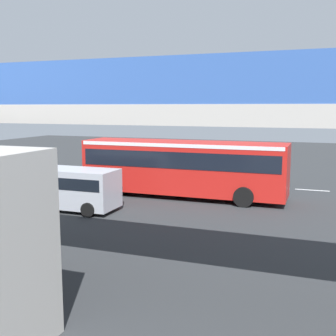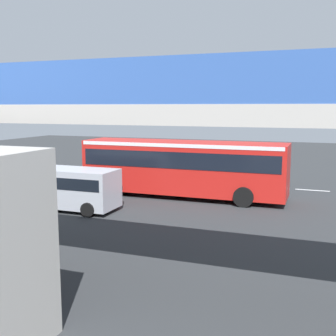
# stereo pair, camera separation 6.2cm
# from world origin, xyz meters

# --- Properties ---
(ground) EXTENTS (80.00, 80.00, 0.00)m
(ground) POSITION_xyz_m (0.00, 0.00, 0.00)
(ground) COLOR #2D3033
(city_bus) EXTENTS (11.54, 2.85, 3.15)m
(city_bus) POSITION_xyz_m (0.89, 1.13, 1.88)
(city_bus) COLOR red
(city_bus) RESTS_ON ground
(parked_van) EXTENTS (4.80, 2.17, 2.05)m
(parked_van) POSITION_xyz_m (5.21, 5.89, 1.18)
(parked_van) COLOR #B7BCC6
(parked_van) RESTS_ON ground
(bicycle_blue) EXTENTS (1.77, 0.44, 0.96)m
(bicycle_blue) POSITION_xyz_m (9.47, 3.63, 0.37)
(bicycle_blue) COLOR black
(bicycle_blue) RESTS_ON ground
(bicycle_black) EXTENTS (1.77, 0.44, 0.96)m
(bicycle_black) POSITION_xyz_m (9.17, 4.87, 0.37)
(bicycle_black) COLOR black
(bicycle_black) RESTS_ON ground
(pedestrian) EXTENTS (0.38, 0.38, 1.79)m
(pedestrian) POSITION_xyz_m (-3.95, -4.38, 0.89)
(pedestrian) COLOR #2D2D38
(pedestrian) RESTS_ON ground
(traffic_sign) EXTENTS (0.08, 0.60, 2.80)m
(traffic_sign) POSITION_xyz_m (-2.92, -3.16, 1.89)
(traffic_sign) COLOR slate
(traffic_sign) RESTS_ON ground
(lane_dash_leftmost) EXTENTS (2.00, 0.20, 0.01)m
(lane_dash_leftmost) POSITION_xyz_m (-6.00, -3.40, 0.00)
(lane_dash_leftmost) COLOR silver
(lane_dash_leftmost) RESTS_ON ground
(lane_dash_left) EXTENTS (2.00, 0.20, 0.01)m
(lane_dash_left) POSITION_xyz_m (-2.00, -3.40, 0.00)
(lane_dash_left) COLOR silver
(lane_dash_left) RESTS_ON ground
(lane_dash_centre) EXTENTS (2.00, 0.20, 0.01)m
(lane_dash_centre) POSITION_xyz_m (2.00, -3.40, 0.00)
(lane_dash_centre) COLOR silver
(lane_dash_centre) RESTS_ON ground
(lane_dash_right) EXTENTS (2.00, 0.20, 0.01)m
(lane_dash_right) POSITION_xyz_m (6.00, -3.40, 0.00)
(lane_dash_right) COLOR silver
(lane_dash_right) RESTS_ON ground
(pedestrian_overpass) EXTENTS (28.31, 2.60, 6.23)m
(pedestrian_overpass) POSITION_xyz_m (0.00, 12.82, 4.57)
(pedestrian_overpass) COLOR #B2ADA5
(pedestrian_overpass) RESTS_ON ground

